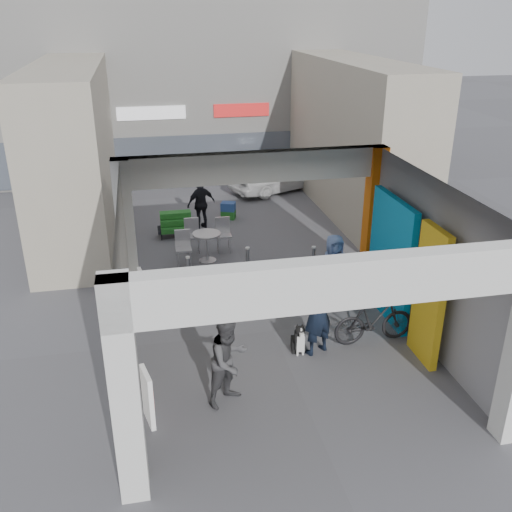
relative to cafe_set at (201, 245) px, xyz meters
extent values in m
plane|color=#4F4E53|center=(1.06, -4.36, -0.35)|extent=(90.00, 90.00, 0.00)
cube|color=silver|center=(-1.94, -8.36, 1.40)|extent=(0.40, 0.40, 3.50)
cube|color=silver|center=(-1.94, -2.36, 1.40)|extent=(0.40, 0.40, 3.50)
cube|color=orange|center=(4.06, -2.36, 1.40)|extent=(0.40, 0.40, 3.50)
plane|color=silver|center=(-1.94, -5.36, 1.40)|extent=(0.00, 6.40, 6.40)
plane|color=gray|center=(4.06, -5.36, 1.40)|extent=(0.00, 6.40, 6.40)
cube|color=#0B83BD|center=(3.76, -4.16, 1.05)|extent=(0.15, 2.00, 2.80)
cube|color=gold|center=(3.76, -5.96, 1.05)|extent=(0.15, 1.00, 2.80)
plane|color=#B3B3AE|center=(1.06, -5.36, 3.15)|extent=(6.40, 6.40, 0.00)
cube|color=silver|center=(1.06, -2.31, 2.80)|extent=(6.40, 0.30, 0.70)
cube|color=silver|center=(1.06, -8.41, 2.80)|extent=(6.40, 0.30, 0.70)
cube|color=white|center=(1.06, -2.14, 2.75)|extent=(4.20, 0.05, 0.55)
cube|color=silver|center=(1.06, 9.64, 3.65)|extent=(18.00, 4.00, 8.00)
cube|color=#515966|center=(1.06, 7.59, 0.65)|extent=(16.20, 0.06, 1.80)
cube|color=white|center=(-0.94, 7.60, 2.45)|extent=(2.60, 0.06, 0.50)
cube|color=red|center=(2.56, 7.60, 2.45)|extent=(2.20, 0.06, 0.50)
cube|color=#A39987|center=(-3.44, 3.14, 2.15)|extent=(2.00, 9.00, 5.00)
cube|color=#A39987|center=(5.56, 3.14, 2.15)|extent=(2.00, 9.00, 5.00)
cylinder|color=gray|center=(-0.54, -2.03, 0.10)|extent=(0.09, 0.09, 0.90)
cylinder|color=gray|center=(0.98, -1.84, 0.12)|extent=(0.09, 0.09, 0.94)
cylinder|color=gray|center=(2.68, -2.01, 0.09)|extent=(0.09, 0.09, 0.89)
cube|color=white|center=(-1.69, -6.82, 0.15)|extent=(0.20, 0.55, 1.00)
cube|color=red|center=(-1.65, -6.82, 0.20)|extent=(0.12, 0.38, 0.40)
cube|color=white|center=(-1.69, -2.85, 0.15)|extent=(0.16, 0.56, 1.00)
cube|color=red|center=(-1.65, -2.85, 0.20)|extent=(0.10, 0.39, 0.40)
cylinder|color=#ADACB1|center=(0.13, -0.31, 0.05)|extent=(0.07, 0.07, 0.80)
cylinder|color=#ADACB1|center=(0.13, -0.31, -0.34)|extent=(0.49, 0.49, 0.02)
cylinder|color=#ADACB1|center=(0.13, -0.31, 0.45)|extent=(0.77, 0.77, 0.06)
cube|color=#ADACB1|center=(-0.53, -0.53, -0.10)|extent=(0.42, 0.42, 0.50)
cube|color=#ADACB1|center=(-0.53, -0.33, 0.39)|extent=(0.42, 0.06, 0.50)
cube|color=#ADACB1|center=(0.68, 0.24, -0.10)|extent=(0.42, 0.42, 0.50)
cube|color=#ADACB1|center=(0.68, 0.44, 0.39)|extent=(0.42, 0.06, 0.50)
cube|color=#ADACB1|center=(-0.20, 0.35, -0.10)|extent=(0.42, 0.42, 0.50)
cube|color=#ADACB1|center=(-0.20, 0.55, 0.39)|extent=(0.42, 0.06, 0.50)
cube|color=black|center=(-0.57, 1.73, -0.21)|extent=(1.13, 0.57, 0.28)
cube|color=#19571B|center=(-0.57, 1.59, -0.07)|extent=(0.94, 0.33, 0.17)
cube|color=#19571B|center=(-0.57, 1.73, 0.12)|extent=(0.94, 0.33, 0.17)
cube|color=#19571B|center=(-0.57, 1.87, 0.31)|extent=(0.94, 0.33, 0.17)
cube|color=#19571B|center=(1.25, 3.01, -0.21)|extent=(0.55, 0.49, 0.28)
cube|color=navy|center=(1.25, 3.01, 0.07)|extent=(0.55, 0.49, 0.28)
cube|color=black|center=(1.39, -5.18, -0.22)|extent=(0.25, 0.34, 0.25)
cube|color=black|center=(1.39, -5.32, -0.04)|extent=(0.20, 0.17, 0.38)
cube|color=silver|center=(1.39, -5.41, -0.08)|extent=(0.16, 0.03, 0.36)
cylinder|color=silver|center=(1.33, -5.39, -0.20)|extent=(0.05, 0.05, 0.29)
cylinder|color=silver|center=(1.44, -5.39, -0.20)|extent=(0.05, 0.05, 0.29)
sphere|color=black|center=(1.39, -5.34, 0.19)|extent=(0.20, 0.20, 0.20)
cube|color=silver|center=(1.39, -5.44, 0.17)|extent=(0.08, 0.13, 0.06)
cone|color=black|center=(1.33, -5.30, 0.29)|extent=(0.07, 0.07, 0.08)
cone|color=black|center=(1.44, -5.30, 0.29)|extent=(0.07, 0.07, 0.08)
imported|color=black|center=(1.74, -5.34, 0.59)|extent=(0.81, 0.70, 1.89)
imported|color=#403F42|center=(-0.25, -6.54, 0.50)|extent=(1.05, 1.00, 1.71)
imported|color=#607DBB|center=(2.82, -3.15, 0.47)|extent=(0.83, 0.56, 1.65)
imported|color=black|center=(0.28, 2.30, 0.47)|extent=(1.04, 0.73, 1.64)
imported|color=black|center=(3.36, -3.69, 0.15)|extent=(2.00, 1.03, 1.00)
imported|color=black|center=(3.02, -5.20, 0.17)|extent=(1.76, 0.56, 1.05)
imported|color=silver|center=(3.57, 5.76, 0.29)|extent=(4.07, 2.90, 1.29)
camera|label=1|loc=(-1.48, -14.84, 6.16)|focal=40.00mm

